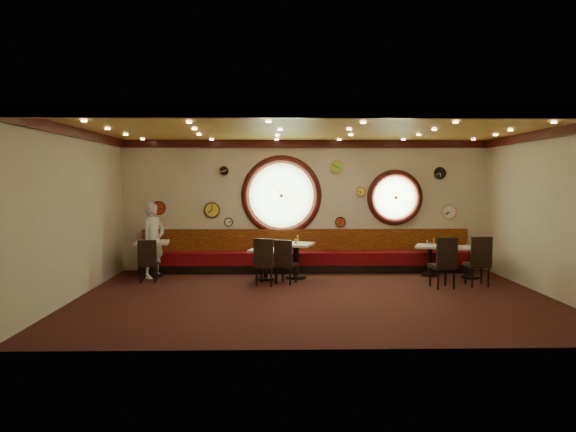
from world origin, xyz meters
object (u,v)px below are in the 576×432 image
(chair_d, at_px, (444,259))
(condiment_c_bottle, at_px, (298,239))
(waiter, at_px, (153,240))
(condiment_d_pepper, at_px, (430,244))
(condiment_e_pepper, at_px, (474,245))
(condiment_b_pepper, at_px, (268,247))
(condiment_e_salt, at_px, (467,245))
(chair_b, at_px, (265,259))
(condiment_a_pepper, at_px, (152,240))
(table_c, at_px, (296,256))
(table_e, at_px, (471,259))
(condiment_a_bottle, at_px, (158,238))
(condiment_b_bottle, at_px, (271,245))
(condiment_d_bottle, at_px, (434,241))
(chair_e, at_px, (479,258))
(chair_a, at_px, (148,258))
(table_a, at_px, (152,254))
(chair_c, at_px, (285,259))
(condiment_c_salt, at_px, (295,241))
(condiment_e_bottle, at_px, (474,244))
(condiment_c_pepper, at_px, (296,241))
(table_b, at_px, (266,260))
(condiment_b_salt, at_px, (261,246))
(table_d, at_px, (430,257))
(condiment_d_salt, at_px, (427,243))

(chair_d, distance_m, condiment_c_bottle, 3.24)
(chair_d, distance_m, waiter, 6.41)
(condiment_d_pepper, distance_m, condiment_e_pepper, 0.95)
(condiment_b_pepper, relative_size, waiter, 0.06)
(condiment_e_salt, bearing_deg, chair_b, -170.38)
(condiment_d_pepper, relative_size, condiment_e_salt, 1.01)
(condiment_a_pepper, bearing_deg, table_c, -4.35)
(chair_b, height_order, condiment_a_pepper, chair_b)
(table_e, height_order, condiment_a_bottle, condiment_a_bottle)
(condiment_b_bottle, height_order, waiter, waiter)
(condiment_a_pepper, height_order, condiment_d_bottle, condiment_a_pepper)
(chair_e, relative_size, condiment_e_pepper, 6.36)
(chair_d, bearing_deg, table_c, 148.73)
(chair_a, relative_size, condiment_a_bottle, 4.10)
(table_a, height_order, condiment_e_pepper, table_a)
(condiment_b_bottle, bearing_deg, chair_c, -62.25)
(condiment_c_bottle, bearing_deg, condiment_b_pepper, -158.44)
(chair_b, bearing_deg, condiment_c_salt, 66.63)
(condiment_d_pepper, xyz_separation_m, condiment_e_bottle, (0.93, -0.24, 0.03))
(table_e, bearing_deg, condiment_b_pepper, -179.00)
(chair_c, height_order, condiment_b_bottle, chair_c)
(condiment_c_salt, distance_m, condiment_b_pepper, 0.63)
(waiter, bearing_deg, condiment_c_pepper, -62.37)
(condiment_c_pepper, relative_size, condiment_c_bottle, 0.65)
(table_b, distance_m, condiment_e_pepper, 4.71)
(chair_b, xyz_separation_m, chair_d, (3.69, -0.39, 0.03))
(table_b, bearing_deg, table_a, 170.97)
(condiment_a_bottle, relative_size, condiment_d_bottle, 0.84)
(condiment_b_salt, distance_m, condiment_c_salt, 0.77)
(table_a, xyz_separation_m, chair_b, (2.62, -1.05, 0.06))
(table_e, height_order, condiment_d_bottle, condiment_d_bottle)
(table_c, distance_m, condiment_b_salt, 0.83)
(condiment_b_bottle, bearing_deg, chair_b, -98.95)
(condiment_b_salt, bearing_deg, table_d, 5.74)
(chair_d, xyz_separation_m, condiment_a_pepper, (-6.32, 1.42, 0.26))
(table_b, distance_m, condiment_d_pepper, 3.86)
(chair_c, distance_m, chair_d, 3.32)
(waiter, bearing_deg, table_e, -61.32)
(condiment_d_salt, xyz_separation_m, condiment_d_bottle, (0.15, -0.02, 0.03))
(condiment_b_pepper, bearing_deg, condiment_b_salt, 173.31)
(table_e, bearing_deg, waiter, 178.08)
(condiment_c_salt, distance_m, waiter, 3.23)
(chair_e, distance_m, condiment_e_bottle, 1.04)
(table_a, bearing_deg, condiment_e_salt, -2.18)
(chair_b, xyz_separation_m, condiment_a_bottle, (-2.51, 1.18, 0.32))
(condiment_b_bottle, xyz_separation_m, condiment_e_pepper, (4.59, -0.06, 0.00))
(condiment_e_salt, bearing_deg, condiment_c_bottle, 178.08)
(condiment_b_bottle, distance_m, waiter, 2.69)
(chair_c, distance_m, waiter, 3.11)
(chair_c, distance_m, condiment_b_pepper, 0.64)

